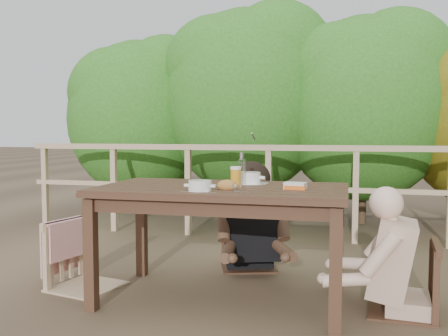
% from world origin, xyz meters
% --- Properties ---
extents(ground, '(60.00, 60.00, 0.00)m').
position_xyz_m(ground, '(0.00, 0.00, 0.00)').
color(ground, brown).
rests_on(ground, ground).
extents(table, '(1.65, 0.93, 0.76)m').
position_xyz_m(table, '(0.00, 0.00, 0.38)').
color(table, '#382216').
rests_on(table, ground).
extents(chair_left, '(0.55, 0.55, 0.92)m').
position_xyz_m(chair_left, '(-1.03, 0.01, 0.46)').
color(chair_left, tan).
rests_on(chair_left, ground).
extents(chair_far, '(0.56, 0.56, 0.90)m').
position_xyz_m(chair_far, '(0.01, 0.84, 0.45)').
color(chair_far, '#382216').
rests_on(chair_far, ground).
extents(chair_right, '(0.47, 0.47, 0.87)m').
position_xyz_m(chair_right, '(1.17, 0.04, 0.44)').
color(chair_right, '#382216').
rests_on(chair_right, ground).
extents(woman, '(0.74, 0.82, 1.38)m').
position_xyz_m(woman, '(0.01, 0.86, 0.69)').
color(woman, black).
rests_on(woman, ground).
extents(diner_right, '(0.70, 0.58, 1.32)m').
position_xyz_m(diner_right, '(1.20, 0.04, 0.66)').
color(diner_right, tan).
rests_on(diner_right, ground).
extents(railing, '(5.60, 0.10, 1.01)m').
position_xyz_m(railing, '(0.00, 2.00, 0.51)').
color(railing, tan).
rests_on(railing, ground).
extents(hedge_row, '(6.60, 1.60, 3.80)m').
position_xyz_m(hedge_row, '(0.40, 3.20, 1.90)').
color(hedge_row, '#295D1B').
rests_on(hedge_row, ground).
extents(soup_near, '(0.24, 0.24, 0.08)m').
position_xyz_m(soup_near, '(-0.07, -0.28, 0.80)').
color(soup_near, white).
rests_on(soup_near, table).
extents(soup_far, '(0.28, 0.28, 0.09)m').
position_xyz_m(soup_far, '(0.13, 0.26, 0.81)').
color(soup_far, white).
rests_on(soup_far, table).
extents(bread_roll, '(0.13, 0.10, 0.08)m').
position_xyz_m(bread_roll, '(0.08, -0.17, 0.80)').
color(bread_roll, '#A97728').
rests_on(bread_roll, table).
extents(beer_glass, '(0.08, 0.08, 0.15)m').
position_xyz_m(beer_glass, '(0.08, 0.07, 0.84)').
color(beer_glass, gold).
rests_on(beer_glass, table).
extents(bottle, '(0.06, 0.06, 0.24)m').
position_xyz_m(bottle, '(0.10, 0.15, 0.88)').
color(bottle, white).
rests_on(bottle, table).
extents(tumbler, '(0.06, 0.06, 0.07)m').
position_xyz_m(tumbler, '(0.17, -0.30, 0.80)').
color(tumbler, silver).
rests_on(tumbler, table).
extents(butter_tub, '(0.15, 0.12, 0.06)m').
position_xyz_m(butter_tub, '(0.50, -0.05, 0.79)').
color(butter_tub, silver).
rests_on(butter_tub, table).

